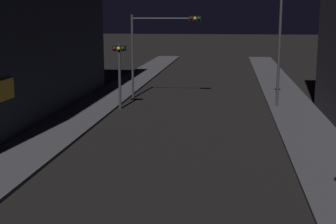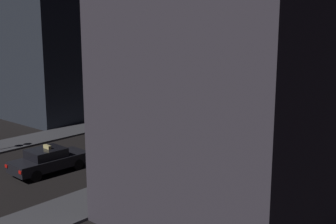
{
  "view_description": "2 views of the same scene",
  "coord_description": "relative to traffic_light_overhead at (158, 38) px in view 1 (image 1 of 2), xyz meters",
  "views": [
    {
      "loc": [
        2.2,
        1.47,
        5.61
      ],
      "look_at": [
        -0.26,
        20.9,
        1.75
      ],
      "focal_mm": 52.72,
      "sensor_mm": 36.0,
      "label": 1
    },
    {
      "loc": [
        21.83,
        -5.98,
        8.41
      ],
      "look_at": [
        0.23,
        18.9,
        1.75
      ],
      "focal_mm": 47.4,
      "sensor_mm": 36.0,
      "label": 2
    }
  ],
  "objects": [
    {
      "name": "traffic_light_left_kerb",
      "position": [
        -1.74,
        -4.01,
        -1.28
      ],
      "size": [
        0.8,
        0.42,
        3.92
      ],
      "color": "#2D2D33",
      "rests_on": "ground_plane"
    },
    {
      "name": "sidewalk_left",
      "position": [
        -3.42,
        -1.21,
        -4.01
      ],
      "size": [
        2.86,
        70.13,
        0.13
      ],
      "primitive_type": "cube",
      "color": "#424247",
      "rests_on": "ground_plane"
    },
    {
      "name": "sidewalk_right",
      "position": [
        8.67,
        -1.21,
        -4.01
      ],
      "size": [
        2.86,
        70.13,
        0.13
      ],
      "primitive_type": "cube",
      "color": "#424247",
      "rests_on": "ground_plane"
    },
    {
      "name": "traffic_light_overhead",
      "position": [
        0.0,
        0.0,
        0.0
      ],
      "size": [
        4.7,
        0.41,
        5.64
      ],
      "color": "#2D2D33",
      "rests_on": "ground_plane"
    },
    {
      "name": "street_lamp_far_block",
      "position": [
        7.73,
        -2.47,
        1.09
      ],
      "size": [
        0.5,
        0.5,
        7.5
      ],
      "color": "#2D2D33",
      "rests_on": "sidewalk_right"
    }
  ]
}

